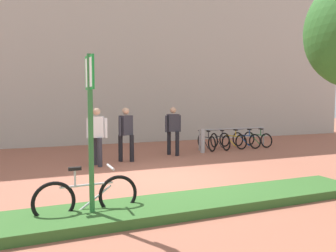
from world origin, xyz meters
TOP-DOWN VIEW (x-y plane):
  - ground_plane at (0.00, 0.00)m, footprint 60.00×60.00m
  - building_facade at (0.00, 7.54)m, footprint 28.00×1.20m
  - planter_strip at (-0.15, -2.29)m, footprint 7.00×1.10m
  - parking_sign_post at (-1.99, -2.29)m, footprint 0.09×0.36m
  - bike_at_sign at (-2.04, -2.11)m, footprint 1.68×0.42m
  - bike_rack_cluster at (4.56, 3.72)m, footprint 3.21×1.62m
  - bollard_steel at (2.84, 3.12)m, footprint 0.16×0.16m
  - person_suited_navy at (-0.25, 2.46)m, footprint 0.54×0.41m
  - person_casual_tan at (-1.22, 2.10)m, footprint 0.59×0.48m
  - person_suited_dark at (1.60, 3.04)m, footprint 0.61×0.45m

SIDE VIEW (x-z plane):
  - ground_plane at x=0.00m, z-range 0.00..0.00m
  - planter_strip at x=-0.15m, z-range 0.00..0.16m
  - bike_rack_cluster at x=4.56m, z-range -0.07..0.76m
  - bike_at_sign at x=-2.04m, z-range -0.08..0.78m
  - bollard_steel at x=2.84m, z-range 0.00..0.90m
  - person_suited_navy at x=-0.25m, z-range 0.12..1.84m
  - person_casual_tan at x=-1.22m, z-range 0.12..1.84m
  - person_suited_dark at x=1.60m, z-range 0.12..1.84m
  - parking_sign_post at x=-1.99m, z-range 0.39..3.00m
  - building_facade at x=0.00m, z-range 0.00..10.00m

